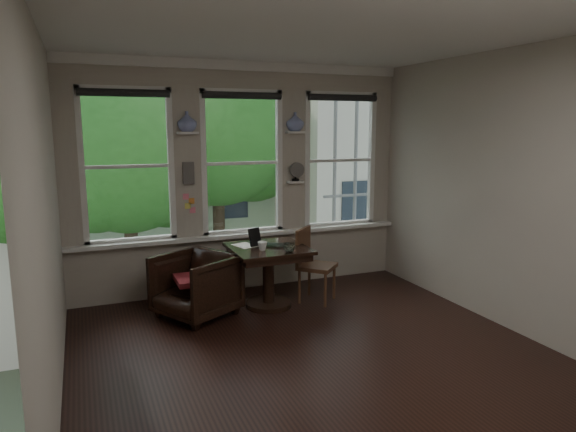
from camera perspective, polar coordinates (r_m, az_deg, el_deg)
name	(u,v)px	position (r m, az deg, el deg)	size (l,w,h in m)	color
ground	(312,352)	(5.21, 2.64, -14.88)	(4.50, 4.50, 0.00)	black
ceiling	(314,32)	(4.79, 2.95, 19.71)	(4.50, 4.50, 0.00)	silver
wall_back	(242,178)	(6.87, -5.15, 4.21)	(4.50, 4.50, 0.00)	#B8B09D
wall_front	(491,259)	(2.93, 21.66, -4.42)	(4.50, 4.50, 0.00)	#B8B09D
wall_left	(47,217)	(4.35, -25.22, -0.12)	(4.50, 4.50, 0.00)	#B8B09D
wall_right	(500,190)	(6.07, 22.47, 2.72)	(4.50, 4.50, 0.00)	#B8B09D
window_left	(128,166)	(6.58, -17.40, 5.29)	(1.10, 0.12, 1.90)	white
window_center	(242,163)	(6.85, -5.18, 5.88)	(1.10, 0.12, 1.90)	white
window_right	(339,160)	(7.40, 5.68, 6.18)	(1.10, 0.12, 1.90)	white
shelf_left	(187,133)	(6.56, -11.12, 9.05)	(0.26, 0.16, 0.03)	white
shelf_right	(295,132)	(6.98, 0.79, 9.28)	(0.26, 0.16, 0.03)	white
intercom	(188,173)	(6.61, -11.02, 4.72)	(0.14, 0.06, 0.28)	#59544F
sticky_notes	(189,200)	(6.66, -10.93, 1.72)	(0.16, 0.01, 0.24)	pink
desk_fan	(296,175)	(7.00, 0.84, 4.61)	(0.20, 0.20, 0.24)	#59544F
vase_left	(187,122)	(6.56, -11.16, 10.26)	(0.24, 0.24, 0.25)	white
vase_right	(295,122)	(6.98, 0.79, 10.42)	(0.24, 0.24, 0.25)	white
table	(268,277)	(6.29, -2.19, -6.76)	(0.90, 0.90, 0.75)	black
armchair_left	(196,286)	(6.06, -10.20, -7.62)	(0.79, 0.82, 0.74)	black
cushion_red	(196,279)	(6.04, -10.22, -6.91)	(0.45, 0.45, 0.06)	maroon
side_chair_right	(317,266)	(6.46, 3.26, -5.54)	(0.42, 0.42, 0.92)	#422A17
laptop	(274,246)	(6.18, -1.54, -3.34)	(0.36, 0.23, 0.03)	black
mug	(262,246)	(6.01, -2.86, -3.36)	(0.11, 0.11, 0.10)	white
drinking_glass	(289,248)	(5.93, 0.14, -3.53)	(0.13, 0.13, 0.10)	white
tablet	(255,237)	(6.22, -3.71, -2.35)	(0.16, 0.02, 0.22)	black
papers	(245,245)	(6.27, -4.81, -3.27)	(0.22, 0.30, 0.00)	silver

